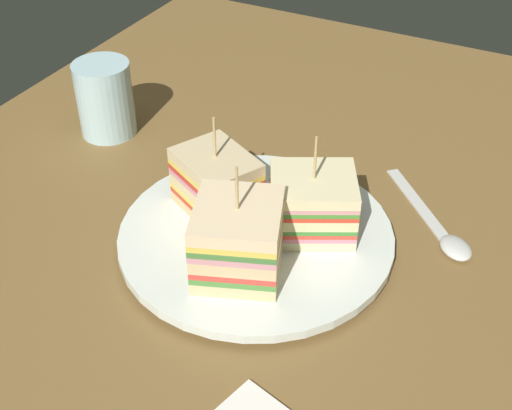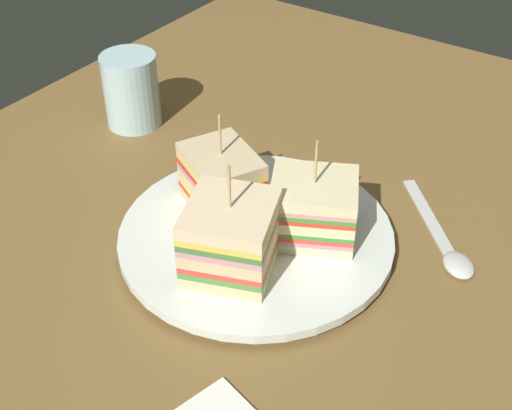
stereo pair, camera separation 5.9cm
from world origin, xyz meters
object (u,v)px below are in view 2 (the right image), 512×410
object	(u,v)px
sandwich_wedge_0	(231,237)
chip_pile	(266,213)
plate	(256,237)
spoon	(449,250)
drinking_glass	(132,95)
sandwich_wedge_1	(312,209)
sandwich_wedge_2	(222,181)

from	to	relation	value
sandwich_wedge_0	chip_pile	bearing A→B (deg)	-15.34
plate	sandwich_wedge_0	bearing A→B (deg)	9.90
spoon	chip_pile	bearing A→B (deg)	-105.31
plate	spoon	bearing A→B (deg)	120.46
plate	chip_pile	bearing A→B (deg)	164.17
plate	drinking_glass	distance (cm)	25.89
sandwich_wedge_0	sandwich_wedge_1	bearing A→B (deg)	-44.45
sandwich_wedge_0	drinking_glass	world-z (taller)	sandwich_wedge_0
sandwich_wedge_0	drinking_glass	bearing A→B (deg)	38.70
sandwich_wedge_0	sandwich_wedge_1	world-z (taller)	sandwich_wedge_0
chip_pile	sandwich_wedge_2	bearing A→B (deg)	-92.99
plate	chip_pile	distance (cm)	2.45
sandwich_wedge_2	drinking_glass	world-z (taller)	sandwich_wedge_2
chip_pile	spoon	size ratio (longest dim) A/B	0.58
spoon	sandwich_wedge_1	bearing A→B (deg)	-103.18
plate	sandwich_wedge_0	size ratio (longest dim) A/B	2.39
drinking_glass	plate	bearing A→B (deg)	67.46
spoon	drinking_glass	xyz separation A→B (cm)	(-1.06, -38.78, 3.16)
sandwich_wedge_0	sandwich_wedge_2	size ratio (longest dim) A/B	1.06
sandwich_wedge_0	sandwich_wedge_2	distance (cm)	8.37
plate	chip_pile	world-z (taller)	chip_pile
sandwich_wedge_1	plate	bearing A→B (deg)	5.17
sandwich_wedge_0	sandwich_wedge_1	size ratio (longest dim) A/B	1.07
spoon	drinking_glass	bearing A→B (deg)	-134.57
sandwich_wedge_2	drinking_glass	distance (cm)	20.89
plate	sandwich_wedge_2	bearing A→B (deg)	-106.20
plate	sandwich_wedge_1	size ratio (longest dim) A/B	2.55
plate	sandwich_wedge_1	world-z (taller)	sandwich_wedge_1
chip_pile	drinking_glass	bearing A→B (deg)	-109.97
sandwich_wedge_1	spoon	distance (cm)	13.07
sandwich_wedge_0	sandwich_wedge_2	xyz separation A→B (cm)	(-6.23, -5.58, -0.27)
sandwich_wedge_2	chip_pile	distance (cm)	5.23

